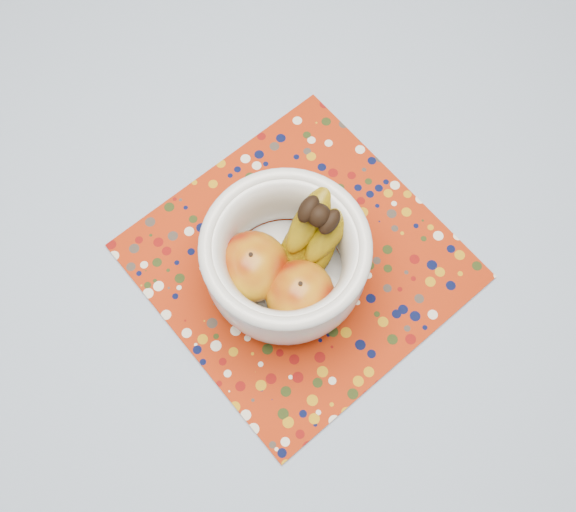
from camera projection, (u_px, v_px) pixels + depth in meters
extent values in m
plane|color=#2D2826|center=(299.00, 321.00, 1.61)|extent=(4.00, 4.00, 0.00)
cube|color=brown|center=(307.00, 181.00, 0.92)|extent=(1.20, 1.20, 0.04)
cube|color=slate|center=(308.00, 172.00, 0.90)|extent=(1.32, 1.32, 0.01)
cube|color=#972308|center=(299.00, 261.00, 0.85)|extent=(0.43, 0.43, 0.00)
cylinder|color=silver|center=(286.00, 277.00, 0.83)|extent=(0.10, 0.10, 0.01)
cylinder|color=silver|center=(286.00, 274.00, 0.82)|extent=(0.14, 0.14, 0.01)
torus|color=silver|center=(285.00, 246.00, 0.74)|extent=(0.19, 0.19, 0.02)
ellipsoid|color=#711304|center=(252.00, 266.00, 0.78)|extent=(0.08, 0.08, 0.08)
ellipsoid|color=#711304|center=(300.00, 294.00, 0.77)|extent=(0.08, 0.08, 0.07)
sphere|color=black|center=(319.00, 215.00, 0.73)|extent=(0.03, 0.03, 0.03)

